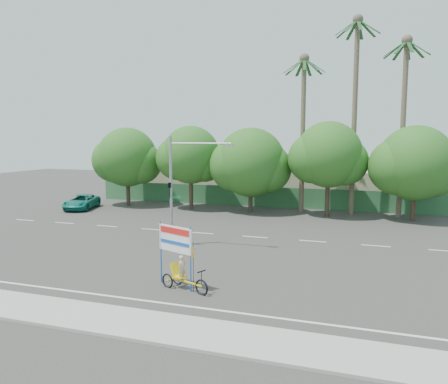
% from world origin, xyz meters
% --- Properties ---
extents(ground, '(120.00, 120.00, 0.00)m').
position_xyz_m(ground, '(0.00, 0.00, 0.00)').
color(ground, '#33302D').
rests_on(ground, ground).
extents(sidewalk_near, '(50.00, 2.40, 0.12)m').
position_xyz_m(sidewalk_near, '(0.00, -7.50, 0.06)').
color(sidewalk_near, gray).
rests_on(sidewalk_near, ground).
extents(fence, '(38.00, 0.08, 2.00)m').
position_xyz_m(fence, '(0.00, 21.50, 1.00)').
color(fence, '#336B3D').
rests_on(fence, ground).
extents(building_left, '(12.00, 8.00, 4.00)m').
position_xyz_m(building_left, '(-10.00, 26.00, 2.00)').
color(building_left, beige).
rests_on(building_left, ground).
extents(building_right, '(14.00, 8.00, 3.60)m').
position_xyz_m(building_right, '(8.00, 26.00, 1.80)').
color(building_right, beige).
rests_on(building_right, ground).
extents(tree_far_left, '(7.14, 6.00, 7.96)m').
position_xyz_m(tree_far_left, '(-14.05, 18.00, 4.76)').
color(tree_far_left, '#473828').
rests_on(tree_far_left, ground).
extents(tree_left, '(6.66, 5.60, 8.07)m').
position_xyz_m(tree_left, '(-7.05, 18.00, 5.06)').
color(tree_left, '#473828').
rests_on(tree_left, ground).
extents(tree_center, '(7.62, 6.40, 7.85)m').
position_xyz_m(tree_center, '(-1.05, 18.00, 4.47)').
color(tree_center, '#473828').
rests_on(tree_center, ground).
extents(tree_right, '(6.90, 5.80, 8.36)m').
position_xyz_m(tree_right, '(5.95, 18.00, 5.24)').
color(tree_right, '#473828').
rests_on(tree_right, ground).
extents(tree_far_right, '(7.38, 6.20, 7.94)m').
position_xyz_m(tree_far_right, '(12.95, 18.00, 4.64)').
color(tree_far_right, '#473828').
rests_on(tree_far_right, ground).
extents(palm_tall, '(3.73, 3.79, 17.45)m').
position_xyz_m(palm_tall, '(8.00, 19.50, 10.46)').
color(palm_tall, '#70604C').
rests_on(palm_tall, ground).
extents(palm_mid, '(3.73, 3.79, 15.45)m').
position_xyz_m(palm_mid, '(12.00, 19.50, 9.40)').
color(palm_mid, '#70604C').
rests_on(palm_mid, ground).
extents(palm_short, '(3.73, 3.79, 14.45)m').
position_xyz_m(palm_short, '(3.50, 19.50, 8.86)').
color(palm_short, '#70604C').
rests_on(palm_short, ground).
extents(traffic_signal, '(4.72, 1.10, 7.00)m').
position_xyz_m(traffic_signal, '(-2.20, 3.98, 2.92)').
color(traffic_signal, gray).
rests_on(traffic_signal, ground).
extents(trike_billboard, '(2.87, 1.39, 3.02)m').
position_xyz_m(trike_billboard, '(1.34, -3.27, 1.21)').
color(trike_billboard, black).
rests_on(trike_billboard, ground).
extents(pickup_truck, '(3.53, 5.46, 1.40)m').
position_xyz_m(pickup_truck, '(-17.10, 14.47, 0.70)').
color(pickup_truck, '#107161').
rests_on(pickup_truck, ground).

